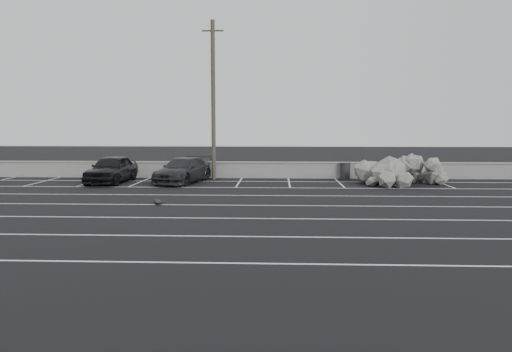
{
  "coord_description": "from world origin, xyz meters",
  "views": [
    {
      "loc": [
        3.29,
        -18.2,
        3.48
      ],
      "look_at": [
        2.27,
        5.63,
        1.0
      ],
      "focal_mm": 35.0,
      "sensor_mm": 36.0,
      "label": 1
    }
  ],
  "objects_px": {
    "car_right": "(183,170)",
    "utility_pole": "(213,100)",
    "skateboard": "(158,202)",
    "riprap_pile": "(392,175)",
    "trash_bin": "(345,171)",
    "car_left": "(112,169)"
  },
  "relations": [
    {
      "from": "car_left",
      "to": "car_right",
      "type": "relative_size",
      "value": 0.95
    },
    {
      "from": "skateboard",
      "to": "utility_pole",
      "type": "bearing_deg",
      "value": 66.04
    },
    {
      "from": "riprap_pile",
      "to": "skateboard",
      "type": "height_order",
      "value": "riprap_pile"
    },
    {
      "from": "trash_bin",
      "to": "riprap_pile",
      "type": "bearing_deg",
      "value": -49.1
    },
    {
      "from": "riprap_pile",
      "to": "skateboard",
      "type": "relative_size",
      "value": 5.8
    },
    {
      "from": "car_left",
      "to": "utility_pole",
      "type": "distance_m",
      "value": 7.52
    },
    {
      "from": "utility_pole",
      "to": "riprap_pile",
      "type": "relative_size",
      "value": 1.85
    },
    {
      "from": "utility_pole",
      "to": "skateboard",
      "type": "bearing_deg",
      "value": -96.86
    },
    {
      "from": "car_right",
      "to": "utility_pole",
      "type": "xyz_separation_m",
      "value": [
        1.59,
        2.03,
        4.27
      ]
    },
    {
      "from": "riprap_pile",
      "to": "car_left",
      "type": "bearing_deg",
      "value": 179.81
    },
    {
      "from": "trash_bin",
      "to": "skateboard",
      "type": "bearing_deg",
      "value": -132.83
    },
    {
      "from": "utility_pole",
      "to": "car_right",
      "type": "bearing_deg",
      "value": -128.13
    },
    {
      "from": "trash_bin",
      "to": "skateboard",
      "type": "distance_m",
      "value": 14.05
    },
    {
      "from": "utility_pole",
      "to": "trash_bin",
      "type": "relative_size",
      "value": 9.44
    },
    {
      "from": "car_right",
      "to": "utility_pole",
      "type": "bearing_deg",
      "value": 66.02
    },
    {
      "from": "car_left",
      "to": "utility_pole",
      "type": "height_order",
      "value": "utility_pole"
    },
    {
      "from": "car_left",
      "to": "trash_bin",
      "type": "relative_size",
      "value": 4.64
    },
    {
      "from": "utility_pole",
      "to": "trash_bin",
      "type": "xyz_separation_m",
      "value": [
        8.35,
        0.35,
        -4.48
      ]
    },
    {
      "from": "utility_pole",
      "to": "skateboard",
      "type": "xyz_separation_m",
      "value": [
        -1.2,
        -9.94,
        -4.92
      ]
    },
    {
      "from": "riprap_pile",
      "to": "trash_bin",
      "type": "bearing_deg",
      "value": 130.9
    },
    {
      "from": "trash_bin",
      "to": "skateboard",
      "type": "height_order",
      "value": "trash_bin"
    },
    {
      "from": "car_right",
      "to": "skateboard",
      "type": "xyz_separation_m",
      "value": [
        0.39,
        -7.92,
        -0.66
      ]
    }
  ]
}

